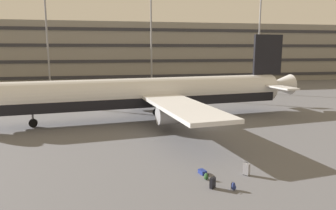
# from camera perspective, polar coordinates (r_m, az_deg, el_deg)

# --- Properties ---
(ground_plane) EXTENTS (600.00, 600.00, 0.00)m
(ground_plane) POSITION_cam_1_polar(r_m,az_deg,el_deg) (36.36, 6.24, -3.28)
(ground_plane) COLOR #5B5B60
(terminal_structure) EXTENTS (169.40, 18.45, 14.71)m
(terminal_structure) POSITION_cam_1_polar(r_m,az_deg,el_deg) (86.24, -4.29, 9.37)
(terminal_structure) COLOR gray
(terminal_structure) RESTS_ON ground_plane
(airliner) EXTENTS (39.76, 32.35, 10.21)m
(airliner) POSITION_cam_1_polar(r_m,az_deg,el_deg) (37.94, -2.90, 2.03)
(airliner) COLOR silver
(airliner) RESTS_ON ground_plane
(light_mast_left) EXTENTS (1.80, 0.50, 23.65)m
(light_mast_left) POSITION_cam_1_polar(r_m,az_deg,el_deg) (69.58, -21.07, 13.68)
(light_mast_left) COLOR gray
(light_mast_left) RESTS_ON ground_plane
(light_mast_center_left) EXTENTS (1.80, 0.50, 24.20)m
(light_mast_center_left) POSITION_cam_1_polar(r_m,az_deg,el_deg) (69.50, -3.06, 14.56)
(light_mast_center_left) COLOR gray
(light_mast_center_left) RESTS_ON ground_plane
(light_mast_center_right) EXTENTS (1.80, 0.50, 25.97)m
(light_mast_center_right) POSITION_cam_1_polar(r_m,az_deg,el_deg) (77.32, 16.22, 14.40)
(light_mast_center_right) COLOR gray
(light_mast_center_right) RESTS_ON ground_plane
(suitcase_teal) EXTENTS (0.50, 0.69, 0.28)m
(suitcase_teal) POSITION_cam_1_polar(r_m,az_deg,el_deg) (22.01, 6.22, -11.89)
(suitcase_teal) COLOR navy
(suitcase_teal) RESTS_ON ground_plane
(suitcase_red) EXTENTS (0.44, 0.48, 0.93)m
(suitcase_red) POSITION_cam_1_polar(r_m,az_deg,el_deg) (22.22, 13.94, -11.13)
(suitcase_red) COLOR gray
(suitcase_red) RESTS_ON ground_plane
(suitcase_orange) EXTENTS (0.43, 0.40, 0.79)m
(suitcase_orange) POSITION_cam_1_polar(r_m,az_deg,el_deg) (19.92, 8.04, -13.65)
(suitcase_orange) COLOR black
(suitcase_orange) RESTS_ON ground_plane
(backpack_black) EXTENTS (0.39, 0.40, 0.54)m
(backpack_black) POSITION_cam_1_polar(r_m,az_deg,el_deg) (19.95, 11.73, -14.14)
(backpack_black) COLOR navy
(backpack_black) RESTS_ON ground_plane
(backpack_upright) EXTENTS (0.33, 0.39, 0.50)m
(backpack_upright) POSITION_cam_1_polar(r_m,az_deg,el_deg) (21.10, 6.88, -12.67)
(backpack_upright) COLOR #264C26
(backpack_upright) RESTS_ON ground_plane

